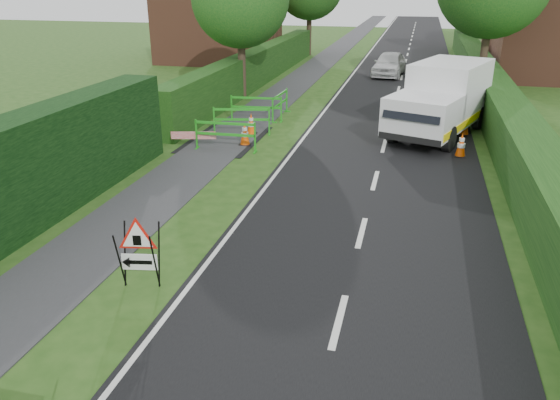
{
  "coord_description": "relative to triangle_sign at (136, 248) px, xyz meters",
  "views": [
    {
      "loc": [
        3.41,
        -6.64,
        5.32
      ],
      "look_at": [
        0.87,
        3.46,
        1.06
      ],
      "focal_mm": 35.0,
      "sensor_mm": 36.0,
      "label": 1
    }
  ],
  "objects": [
    {
      "name": "ground",
      "position": [
        1.23,
        -1.2,
        -0.82
      ],
      "size": [
        120.0,
        120.0,
        0.0
      ],
      "primitive_type": "plane",
      "color": "#224714",
      "rests_on": "ground"
    },
    {
      "name": "road_surface",
      "position": [
        3.73,
        33.8,
        -0.82
      ],
      "size": [
        6.0,
        90.0,
        0.02
      ],
      "primitive_type": "cube",
      "color": "black",
      "rests_on": "ground"
    },
    {
      "name": "footpath",
      "position": [
        -1.77,
        33.8,
        -0.82
      ],
      "size": [
        2.0,
        90.0,
        0.02
      ],
      "primitive_type": "cube",
      "color": "#2D2D30",
      "rests_on": "ground"
    },
    {
      "name": "hedge_west_far",
      "position": [
        -3.77,
        20.8,
        -0.82
      ],
      "size": [
        1.0,
        24.0,
        1.8
      ],
      "primitive_type": "cube",
      "color": "#14380F",
      "rests_on": "ground"
    },
    {
      "name": "hedge_east",
      "position": [
        7.73,
        14.8,
        -0.82
      ],
      "size": [
        1.2,
        50.0,
        1.5
      ],
      "primitive_type": "cube",
      "color": "#14380F",
      "rests_on": "ground"
    },
    {
      "name": "house_west",
      "position": [
        -8.77,
        28.8,
        2.08
      ],
      "size": [
        7.5,
        7.4,
        7.88
      ],
      "color": "brown",
      "rests_on": "ground"
    },
    {
      "name": "house_east_b",
      "position": [
        13.23,
        40.8,
        2.08
      ],
      "size": [
        7.5,
        7.4,
        7.88
      ],
      "color": "brown",
      "rests_on": "ground"
    },
    {
      "name": "triangle_sign",
      "position": [
        0.0,
        0.0,
        0.0
      ],
      "size": [
        0.95,
        0.95,
        1.18
      ],
      "rotation": [
        0.0,
        0.0,
        0.19
      ],
      "color": "black",
      "rests_on": "ground"
    },
    {
      "name": "works_van",
      "position": [
        5.54,
        12.35,
        0.51
      ],
      "size": [
        3.86,
        5.89,
        2.52
      ],
      "rotation": [
        0.0,
        0.0,
        -0.34
      ],
      "color": "silver",
      "rests_on": "ground"
    },
    {
      "name": "traffic_cone_0",
      "position": [
        6.17,
        9.74,
        -0.43
      ],
      "size": [
        0.38,
        0.38,
        0.79
      ],
      "color": "black",
      "rests_on": "ground"
    },
    {
      "name": "traffic_cone_1",
      "position": [
        6.44,
        12.5,
        -0.43
      ],
      "size": [
        0.38,
        0.38,
        0.79
      ],
      "color": "black",
      "rests_on": "ground"
    },
    {
      "name": "traffic_cone_2",
      "position": [
        6.4,
        14.29,
        -0.43
      ],
      "size": [
        0.38,
        0.38,
        0.79
      ],
      "color": "black",
      "rests_on": "ground"
    },
    {
      "name": "traffic_cone_3",
      "position": [
        -0.9,
        9.31,
        -0.43
      ],
      "size": [
        0.38,
        0.38,
        0.79
      ],
      "color": "black",
      "rests_on": "ground"
    },
    {
      "name": "traffic_cone_4",
      "position": [
        -1.09,
        10.68,
        -0.43
      ],
      "size": [
        0.38,
        0.38,
        0.79
      ],
      "color": "black",
      "rests_on": "ground"
    },
    {
      "name": "ped_barrier_0",
      "position": [
        -1.32,
        8.55,
        -0.19
      ],
      "size": [
        2.07,
        0.44,
        1.0
      ],
      "rotation": [
        0.0,
        0.0,
        0.04
      ],
      "color": "#1F951B",
      "rests_on": "ground"
    },
    {
      "name": "ped_barrier_1",
      "position": [
        -1.42,
        10.61,
        -0.19
      ],
      "size": [
        2.09,
        0.8,
        1.0
      ],
      "rotation": [
        0.0,
        0.0,
        0.23
      ],
      "color": "#1F951B",
      "rests_on": "ground"
    },
    {
      "name": "ped_barrier_2",
      "position": [
        -1.48,
        12.67,
        -0.19
      ],
      "size": [
        2.09,
        0.56,
        1.0
      ],
      "rotation": [
        0.0,
        0.0,
        0.1
      ],
      "color": "#1F951B",
      "rests_on": "ground"
    },
    {
      "name": "ped_barrier_3",
      "position": [
        -0.72,
        13.54,
        -0.19
      ],
      "size": [
        0.44,
        2.07,
        1.0
      ],
      "rotation": [
        0.0,
        0.0,
        1.53
      ],
      "color": "#1F951B",
      "rests_on": "ground"
    },
    {
      "name": "redwhite_plank",
      "position": [
        -2.44,
        8.53,
        -0.82
      ],
      "size": [
        1.46,
        0.41,
        0.25
      ],
      "primitive_type": "cube",
      "rotation": [
        0.0,
        0.0,
        0.25
      ],
      "color": "red",
      "rests_on": "ground"
    },
    {
      "name": "hatchback_car",
      "position": [
        2.96,
        24.95,
        -0.14
      ],
      "size": [
        1.97,
        4.13,
        1.36
      ],
      "primitive_type": "imported",
      "rotation": [
        0.0,
        0.0,
        -0.09
      ],
      "color": "silver",
      "rests_on": "ground"
    }
  ]
}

